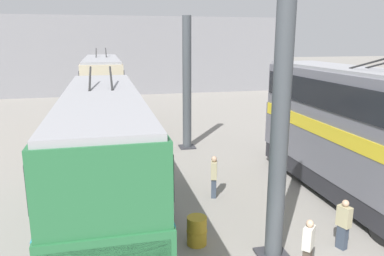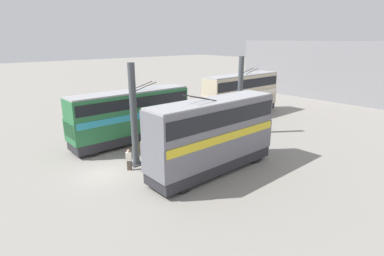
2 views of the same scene
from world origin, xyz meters
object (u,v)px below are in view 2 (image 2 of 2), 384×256
bus_left_far (214,132)px  person_by_left_row (152,163)px  bus_right_near (131,113)px  oil_drum (136,148)px  person_aisle_midway (179,138)px  person_aisle_foreground (129,159)px  bus_right_far (241,92)px  person_by_right_row (154,137)px

bus_left_far → person_by_left_row: 4.85m
bus_right_near → oil_drum: (-1.31, -2.72, -2.27)m
bus_right_near → person_aisle_midway: 5.07m
person_aisle_foreground → person_aisle_midway: bearing=-32.7°
oil_drum → bus_left_far: bearing=-71.6°
bus_left_far → person_aisle_midway: bearing=78.3°
bus_left_far → person_aisle_midway: bus_left_far is taller
bus_right_far → person_aisle_midway: bearing=-162.3°
bus_right_near → bus_right_far: bearing=0.0°
person_by_right_row → person_aisle_foreground: bearing=140.4°
bus_left_far → person_aisle_foreground: size_ratio=6.49×
person_by_left_row → bus_right_near: bearing=140.2°
person_by_right_row → person_by_left_row: size_ratio=0.98×
bus_left_far → oil_drum: bus_left_far is taller
bus_right_near → person_by_left_row: bearing=-110.1°
person_by_left_row → oil_drum: size_ratio=1.75×
person_aisle_midway → person_aisle_foreground: (-5.50, -1.09, -0.11)m
bus_left_far → person_by_left_row: (-3.55, 2.50, -2.15)m
bus_left_far → bus_right_far: bus_left_far is taller
bus_right_near → person_by_left_row: bus_right_near is taller
bus_right_near → person_by_left_row: 7.75m
person_aisle_midway → person_by_left_row: size_ratio=1.09×
person_aisle_foreground → person_by_left_row: bearing=-107.1°
person_by_left_row → oil_drum: person_by_left_row is taller
bus_left_far → bus_right_far: bearing=33.5°
person_by_right_row → bus_right_near: bearing=34.8°
bus_left_far → person_aisle_foreground: 6.46m
person_aisle_midway → person_aisle_foreground: 5.61m
bus_right_far → person_aisle_midway: 14.18m
bus_right_far → person_aisle_foreground: size_ratio=7.14×
bus_right_far → person_by_right_row: (-14.60, -2.25, -2.07)m
bus_right_far → person_by_right_row: 14.91m
person_by_left_row → person_aisle_foreground: person_by_left_row is taller
bus_left_far → bus_right_far: (14.47, 9.56, -0.11)m
person_aisle_foreground → person_by_right_row: bearing=-7.9°
bus_left_far → person_aisle_foreground: (-4.41, 4.20, -2.17)m
person_aisle_midway → person_by_right_row: size_ratio=1.12×
person_aisle_midway → person_by_left_row: (-4.64, -2.79, -0.09)m
bus_right_near → person_aisle_midway: bearing=-64.3°
bus_right_near → person_aisle_foreground: bus_right_near is taller
bus_left_far → person_aisle_midway: (1.09, 5.29, -2.06)m
bus_right_near → person_aisle_foreground: 6.65m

